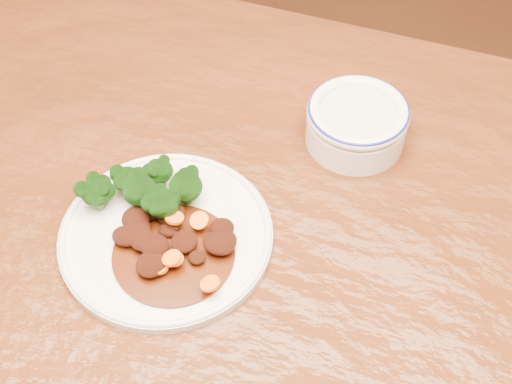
# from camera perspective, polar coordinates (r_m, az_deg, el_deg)

# --- Properties ---
(dining_table) EXTENTS (1.57, 1.02, 0.75)m
(dining_table) POSITION_cam_1_polar(r_m,az_deg,el_deg) (0.84, 1.18, -9.61)
(dining_table) COLOR #56240F
(dining_table) RESTS_ON ground
(dinner_plate) EXTENTS (0.24, 0.24, 0.02)m
(dinner_plate) POSITION_cam_1_polar(r_m,az_deg,el_deg) (0.80, -7.21, -3.43)
(dinner_plate) COLOR white
(dinner_plate) RESTS_ON dining_table
(broccoli_florets) EXTENTS (0.13, 0.08, 0.04)m
(broccoli_florets) POSITION_cam_1_polar(r_m,az_deg,el_deg) (0.81, -8.63, 0.20)
(broccoli_florets) COLOR #578746
(broccoli_florets) RESTS_ON dinner_plate
(mince_stew) EXTENTS (0.14, 0.13, 0.03)m
(mince_stew) POSITION_cam_1_polar(r_m,az_deg,el_deg) (0.78, -6.96, -3.76)
(mince_stew) COLOR #3F1706
(mince_stew) RESTS_ON dinner_plate
(dip_bowl) EXTENTS (0.13, 0.13, 0.06)m
(dip_bowl) POSITION_cam_1_polar(r_m,az_deg,el_deg) (0.89, 8.06, 5.57)
(dip_bowl) COLOR white
(dip_bowl) RESTS_ON dining_table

